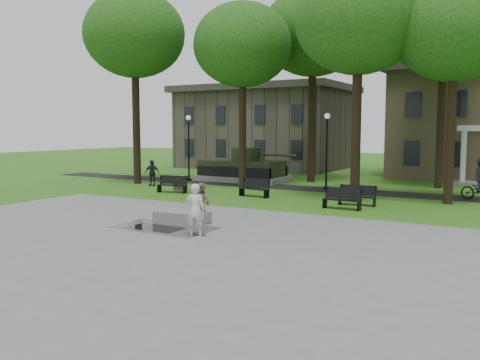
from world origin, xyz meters
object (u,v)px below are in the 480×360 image
Objects in this scene: concrete_block at (182,217)px; friend_watching at (201,203)px; trash_bin at (179,183)px; skateboarder at (195,210)px; park_bench_0 at (173,184)px.

friend_watching is at bearing 21.38° from concrete_block.
skateboarder is at bearing -50.89° from trash_bin.
trash_bin reaches higher than concrete_block.
skateboarder is at bearing -59.09° from park_bench_0.
friend_watching is at bearing -78.21° from skateboarder.
skateboarder reaches higher than park_bench_0.
park_bench_0 reaches higher than concrete_block.
concrete_block is 9.86m from park_bench_0.
friend_watching reaches higher than park_bench_0.
park_bench_0 is 0.63m from trash_bin.
concrete_block is 1.19× the size of park_bench_0.
friend_watching is 10.13m from park_bench_0.
concrete_block is 2.73m from skateboarder.
concrete_block is 1.18× the size of skateboarder.
park_bench_0 is at bearing 129.45° from concrete_block.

